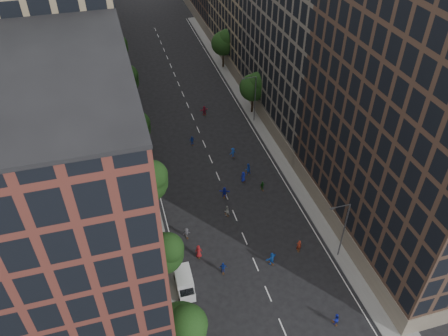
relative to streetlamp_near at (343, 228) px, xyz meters
name	(u,v)px	position (x,y,z in m)	size (l,w,h in m)	color
ground	(205,145)	(-10.37, 28.00, -5.17)	(240.00, 240.00, 0.00)	black
sidewalk_left	(129,132)	(-22.37, 35.50, -5.09)	(4.00, 105.00, 0.15)	slate
sidewalk_right	(257,113)	(1.63, 35.50, -5.09)	(4.00, 105.00, 0.15)	slate
bldg_left_a	(74,226)	(-29.37, -1.00, 9.83)	(14.00, 22.00, 30.00)	#592922
bldg_left_b	(68,84)	(-29.37, 23.00, 11.83)	(14.00, 26.00, 34.00)	#887759
bldg_left_c	(71,39)	(-29.37, 46.00, 8.83)	(14.00, 20.00, 28.00)	#592922
bldg_right_a	(419,114)	(8.63, 3.00, 12.83)	(14.00, 30.00, 36.00)	#402D22
bldg_right_b	(309,31)	(8.63, 32.00, 11.33)	(14.00, 28.00, 33.00)	#5F584F
tree_left_0	(182,328)	(-21.38, -8.15, 0.79)	(5.20, 5.20, 8.83)	black
tree_left_1	(165,252)	(-21.39, 1.86, 0.38)	(4.80, 4.80, 8.21)	black
tree_left_2	(149,180)	(-21.36, 13.83, 1.19)	(5.60, 5.60, 9.45)	black
tree_left_3	(136,127)	(-21.38, 27.85, 0.65)	(5.00, 5.00, 8.58)	black
tree_left_4	(125,80)	(-21.37, 43.84, 0.93)	(5.40, 5.40, 9.08)	black
tree_left_5	(118,48)	(-21.39, 59.86, 0.51)	(4.80, 4.80, 8.33)	black
tree_right_a	(254,86)	(1.02, 35.85, 0.46)	(5.00, 5.00, 8.39)	black
tree_right_b	(224,42)	(1.02, 55.85, 0.79)	(5.20, 5.20, 8.83)	black
streetlamp_near	(343,228)	(0.00, 0.00, 0.00)	(2.64, 0.22, 9.06)	#595B60
streetlamp_far	(254,97)	(0.00, 33.00, 0.00)	(2.64, 0.22, 9.06)	#595B60
cargo_van	(184,283)	(-19.67, 0.36, -3.96)	(2.12, 4.37, 2.30)	silver
skater_2	(336,319)	(-4.64, -8.66, -4.35)	(0.79, 0.62, 1.63)	#121C98
skater_4	(223,268)	(-14.62, 1.46, -4.33)	(0.98, 0.41, 1.68)	navy
skater_5	(272,259)	(-8.44, 1.11, -4.25)	(1.71, 0.54, 1.84)	#1447A5
skater_6	(199,252)	(-16.95, 4.68, -4.20)	(0.95, 0.62, 1.94)	maroon
skater_7	(299,246)	(-4.30, 2.18, -4.29)	(0.64, 0.42, 1.75)	#9C2E1A
skater_8	(227,211)	(-11.44, 10.87, -4.34)	(0.81, 0.63, 1.66)	#AEAEA9
skater_9	(187,233)	(-17.73, 8.34, -4.39)	(1.01, 0.58, 1.56)	#3D3D42
skater_10	(262,186)	(-4.80, 14.58, -4.40)	(0.90, 0.37, 1.53)	#1C5F1C
skater_11	(224,192)	(-10.69, 14.63, -4.31)	(1.60, 0.51, 1.72)	#141EA4
skater_12	(243,177)	(-6.95, 17.26, -4.32)	(0.83, 0.54, 1.71)	#1421A5
skater_13	(164,181)	(-18.82, 19.61, -4.25)	(0.67, 0.44, 1.84)	#1528AC
skater_14	(248,169)	(-5.73, 18.72, -4.20)	(0.94, 0.73, 1.94)	#13349D
skater_15	(233,153)	(-6.71, 23.63, -4.32)	(1.09, 0.63, 1.69)	#1441A9
skater_16	(192,141)	(-12.38, 28.83, -4.34)	(0.97, 0.40, 1.66)	#173FBE
skater_17	(204,111)	(-8.07, 37.59, -4.27)	(1.66, 0.53, 1.80)	maroon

